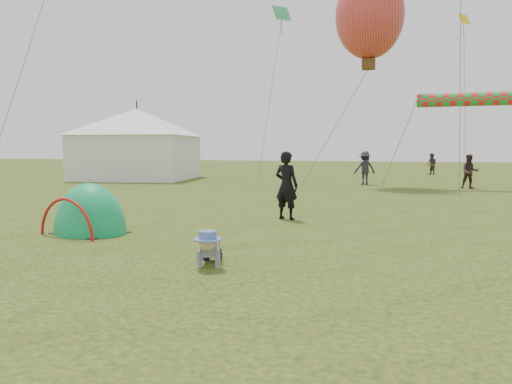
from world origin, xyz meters
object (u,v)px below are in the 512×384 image
(crawling_toddler, at_px, (209,247))
(popup_tent, at_px, (90,233))
(event_marquee, at_px, (137,141))
(balloon_kite, at_px, (369,21))
(standing_adult, at_px, (286,185))

(crawling_toddler, height_order, popup_tent, popup_tent)
(event_marquee, xyz_separation_m, balloon_kite, (14.24, -1.40, 5.94))
(popup_tent, relative_size, standing_adult, 1.24)
(standing_adult, distance_m, balloon_kite, 15.18)
(crawling_toddler, relative_size, popup_tent, 0.36)
(popup_tent, distance_m, balloon_kite, 19.24)
(crawling_toddler, xyz_separation_m, standing_adult, (-0.12, 5.58, 0.61))
(popup_tent, distance_m, standing_adult, 5.16)
(event_marquee, bearing_deg, balloon_kite, -15.87)
(crawling_toddler, distance_m, popup_tent, 4.33)
(popup_tent, bearing_deg, balloon_kite, 88.74)
(standing_adult, relative_size, event_marquee, 0.27)
(crawling_toddler, distance_m, event_marquee, 24.36)
(popup_tent, bearing_deg, crawling_toddler, -14.53)
(crawling_toddler, xyz_separation_m, event_marquee, (-13.44, 20.21, 2.06))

